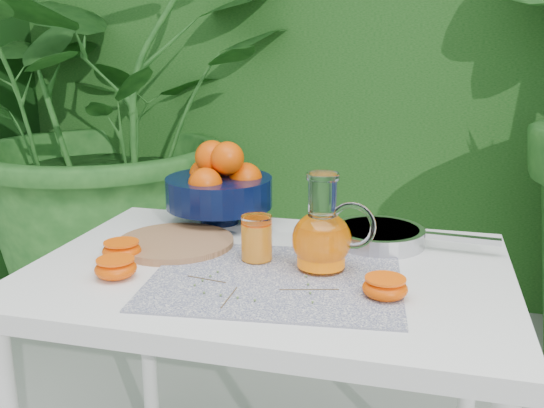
% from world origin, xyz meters
% --- Properties ---
extents(hedge_backdrop, '(8.00, 1.65, 2.50)m').
position_xyz_m(hedge_backdrop, '(0.06, 2.06, 1.19)').
color(hedge_backdrop, '#144915').
rests_on(hedge_backdrop, ground).
extents(potted_plant_left, '(2.58, 2.58, 1.83)m').
position_xyz_m(potted_plant_left, '(-0.99, 1.27, 0.92)').
color(potted_plant_left, '#1D521C').
rests_on(potted_plant_left, ground).
extents(white_table, '(1.00, 0.70, 0.75)m').
position_xyz_m(white_table, '(0.08, -0.01, 0.67)').
color(white_table, white).
rests_on(white_table, ground).
extents(placemat, '(0.53, 0.43, 0.00)m').
position_xyz_m(placemat, '(0.11, -0.08, 0.75)').
color(placemat, '#0C1244').
rests_on(placemat, white_table).
extents(cutting_board, '(0.34, 0.34, 0.02)m').
position_xyz_m(cutting_board, '(-0.16, 0.06, 0.76)').
color(cutting_board, '#A26E49').
rests_on(cutting_board, white_table).
extents(fruit_bowl, '(0.32, 0.32, 0.22)m').
position_xyz_m(fruit_bowl, '(-0.13, 0.27, 0.85)').
color(fruit_bowl, black).
rests_on(fruit_bowl, white_table).
extents(juice_pitcher, '(0.18, 0.14, 0.20)m').
position_xyz_m(juice_pitcher, '(0.19, -0.01, 0.82)').
color(juice_pitcher, white).
rests_on(juice_pitcher, white_table).
extents(juice_tumbler, '(0.07, 0.07, 0.10)m').
position_xyz_m(juice_tumbler, '(0.05, 0.01, 0.80)').
color(juice_tumbler, white).
rests_on(juice_tumbler, white_table).
extents(saute_pan, '(0.39, 0.23, 0.04)m').
position_xyz_m(saute_pan, '(0.29, 0.19, 0.77)').
color(saute_pan, '#BCBCC1').
rests_on(saute_pan, white_table).
extents(orange_halves, '(0.67, 0.20, 0.04)m').
position_xyz_m(orange_halves, '(-0.04, -0.11, 0.77)').
color(orange_halves, '#FF6B02').
rests_on(orange_halves, white_table).
extents(thyme_sprigs, '(0.30, 0.18, 0.01)m').
position_xyz_m(thyme_sprigs, '(0.08, -0.15, 0.76)').
color(thyme_sprigs, brown).
rests_on(thyme_sprigs, white_table).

